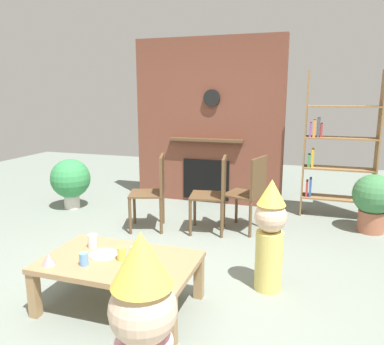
{
  "coord_description": "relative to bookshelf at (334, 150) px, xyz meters",
  "views": [
    {
      "loc": [
        1.16,
        -2.74,
        1.6
      ],
      "look_at": [
        0.15,
        0.4,
        0.91
      ],
      "focal_mm": 34.94,
      "sensor_mm": 36.0,
      "label": 1
    }
  ],
  "objects": [
    {
      "name": "ground_plane",
      "position": [
        -1.45,
        -2.4,
        -0.89
      ],
      "size": [
        12.0,
        12.0,
        0.0
      ],
      "primitive_type": "plane",
      "color": "gray"
    },
    {
      "name": "brick_fireplace_feature",
      "position": [
        -1.76,
        0.2,
        0.3
      ],
      "size": [
        2.2,
        0.28,
        2.4
      ],
      "color": "brown",
      "rests_on": "ground_plane"
    },
    {
      "name": "bookshelf",
      "position": [
        0.0,
        0.0,
        0.0
      ],
      "size": [
        0.9,
        0.28,
        1.9
      ],
      "color": "olive",
      "rests_on": "ground_plane"
    },
    {
      "name": "coffee_table",
      "position": [
        -1.61,
        -2.83,
        -0.56
      ],
      "size": [
        1.16,
        0.71,
        0.39
      ],
      "color": "#9E7A51",
      "rests_on": "ground_plane"
    },
    {
      "name": "paper_cup_near_left",
      "position": [
        -1.93,
        -2.69,
        -0.45
      ],
      "size": [
        0.07,
        0.07,
        0.11
      ],
      "primitive_type": "cylinder",
      "color": "silver",
      "rests_on": "coffee_table"
    },
    {
      "name": "paper_cup_near_right",
      "position": [
        -1.81,
        -2.99,
        -0.46
      ],
      "size": [
        0.06,
        0.06,
        0.09
      ],
      "primitive_type": "cylinder",
      "color": "#669EE0",
      "rests_on": "coffee_table"
    },
    {
      "name": "paper_cup_center",
      "position": [
        -1.52,
        -2.76,
        -0.47
      ],
      "size": [
        0.06,
        0.06,
        0.09
      ],
      "primitive_type": "cylinder",
      "color": "silver",
      "rests_on": "coffee_table"
    },
    {
      "name": "paper_cup_far_left",
      "position": [
        -1.59,
        -2.83,
        -0.46
      ],
      "size": [
        0.06,
        0.06,
        0.1
      ],
      "primitive_type": "cylinder",
      "color": "#F2CC4C",
      "rests_on": "coffee_table"
    },
    {
      "name": "paper_plate_front",
      "position": [
        -1.38,
        -2.85,
        -0.5
      ],
      "size": [
        0.18,
        0.18,
        0.01
      ],
      "primitive_type": "cylinder",
      "color": "white",
      "rests_on": "coffee_table"
    },
    {
      "name": "paper_plate_rear",
      "position": [
        -1.76,
        -2.8,
        -0.5
      ],
      "size": [
        0.22,
        0.22,
        0.01
      ],
      "primitive_type": "cylinder",
      "color": "white",
      "rests_on": "coffee_table"
    },
    {
      "name": "birthday_cake_slice",
      "position": [
        -2.05,
        -3.07,
        -0.46
      ],
      "size": [
        0.1,
        0.1,
        0.09
      ],
      "primitive_type": "cone",
      "color": "pink",
      "rests_on": "coffee_table"
    },
    {
      "name": "table_fork",
      "position": [
        -1.25,
        -3.0,
        -0.5
      ],
      "size": [
        0.14,
        0.09,
        0.01
      ],
      "primitive_type": "cube",
      "rotation": [
        0.0,
        0.0,
        2.63
      ],
      "color": "silver",
      "rests_on": "coffee_table"
    },
    {
      "name": "child_with_cone_hat",
      "position": [
        -0.92,
        -3.86,
        -0.33
      ],
      "size": [
        0.29,
        0.29,
        1.06
      ],
      "rotation": [
        0.0,
        0.0,
        2.16
      ],
      "color": "#EAB2C6",
      "rests_on": "ground_plane"
    },
    {
      "name": "child_in_pink",
      "position": [
        -0.57,
        -2.21,
        -0.4
      ],
      "size": [
        0.26,
        0.26,
        0.94
      ],
      "rotation": [
        0.0,
        0.0,
        -2.61
      ],
      "color": "#E0CC66",
      "rests_on": "ground_plane"
    },
    {
      "name": "dining_chair_left",
      "position": [
        -2.04,
        -1.17,
        -0.38
      ],
      "size": [
        0.51,
        0.51,
        0.9
      ],
      "rotation": [
        0.0,
        0.0,
        3.47
      ],
      "color": "brown",
      "rests_on": "ground_plane"
    },
    {
      "name": "dining_chair_middle",
      "position": [
        -1.32,
        -1.06,
        -0.38
      ],
      "size": [
        0.46,
        0.46,
        0.9
      ],
      "rotation": [
        0.0,
        0.0,
        3.3
      ],
      "color": "brown",
      "rests_on": "ground_plane"
    },
    {
      "name": "dining_chair_right",
      "position": [
        -0.93,
        -0.91,
        -0.38
      ],
      "size": [
        0.49,
        0.49,
        0.9
      ],
      "rotation": [
        0.0,
        0.0,
        2.86
      ],
      "color": "brown",
      "rests_on": "ground_plane"
    },
    {
      "name": "potted_plant_tall",
      "position": [
        0.44,
        -0.49,
        -0.49
      ],
      "size": [
        0.47,
        0.47,
        0.69
      ],
      "color": "#9E5B42",
      "rests_on": "ground_plane"
    },
    {
      "name": "potted_plant_short",
      "position": [
        -3.51,
        -0.76,
        -0.48
      ],
      "size": [
        0.55,
        0.55,
        0.71
      ],
      "color": "beige",
      "rests_on": "ground_plane"
    }
  ]
}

